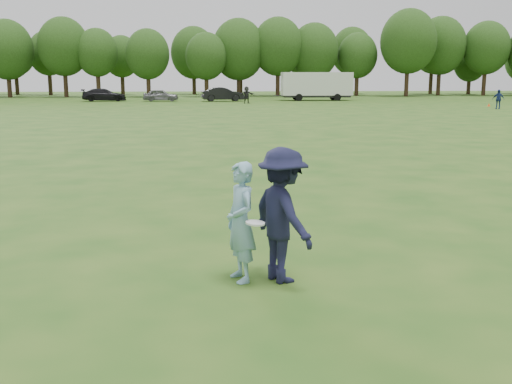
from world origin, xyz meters
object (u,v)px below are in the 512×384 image
car_f (223,94)px  cargo_trailer (316,85)px  car_e (161,95)px  car_d (104,95)px  player_far_b (498,99)px  field_cone (489,105)px  player_far_d (247,95)px  thrower (241,222)px  defender (283,215)px

car_f → cargo_trailer: size_ratio=0.52×
car_e → car_d: bearing=82.8°
player_far_b → field_cone: (1.21, 4.19, -0.68)m
player_far_b → car_f: size_ratio=0.36×
car_d → field_cone: (37.86, -14.15, -0.55)m
car_e → cargo_trailer: size_ratio=0.43×
player_far_d → thrower: bearing=-106.5°
thrower → defender: bearing=65.6°
car_d → cargo_trailer: cargo_trailer is taller
cargo_trailer → car_d: bearing=-179.7°
thrower → car_e: 60.18m
player_far_b → car_d: size_ratio=0.34×
defender → player_far_d: size_ratio=1.10×
player_far_b → field_cone: 4.42m
thrower → player_far_b: 48.91m
player_far_d → car_e: player_far_d is taller
defender → car_d: 61.94m
defender → player_far_b: size_ratio=1.16×
car_e → car_f: car_f is taller
defender → player_far_d: defender is taller
defender → field_cone: 52.92m
field_cone → cargo_trailer: 19.93m
cargo_trailer → car_e: bearing=-177.4°
thrower → car_d: thrower is taller
car_e → thrower: bearing=-175.7°
thrower → defender: 0.60m
field_cone → player_far_d: bearing=160.9°
thrower → player_far_d: size_ratio=0.98×
player_far_d → car_f: size_ratio=0.37×
defender → thrower: bearing=58.8°
player_far_b → car_d: (-36.65, 18.34, -0.13)m
player_far_b → car_f: player_far_b is taller
thrower → field_cone: (25.85, 46.44, -0.71)m
defender → car_d: (-12.60, 60.64, -0.26)m
player_far_d → defender: bearing=-105.9°
thrower → player_far_d: player_far_d is taller
defender → field_cone: (25.26, 46.50, -0.81)m
car_d → thrower: bearing=-176.8°
defender → car_d: defender is taller
defender → car_e: bearing=-20.1°
thrower → player_far_b: thrower is taller
car_d → car_f: car_f is taller
car_e → field_cone: car_e is taller
player_far_d → field_cone: size_ratio=5.84×
thrower → car_d: (-12.01, 60.59, -0.16)m
thrower → field_cone: 53.16m
cargo_trailer → thrower: bearing=-101.2°
defender → car_e: (-6.25, 59.97, -0.30)m
cargo_trailer → field_cone: bearing=-45.9°
player_far_d → field_cone: 23.59m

